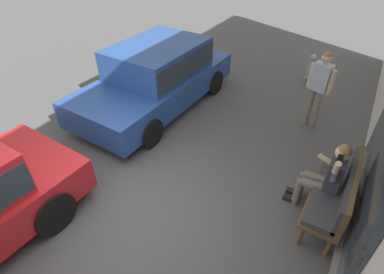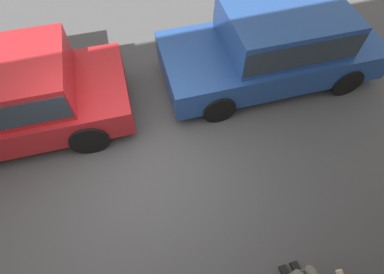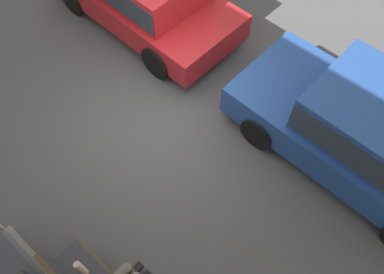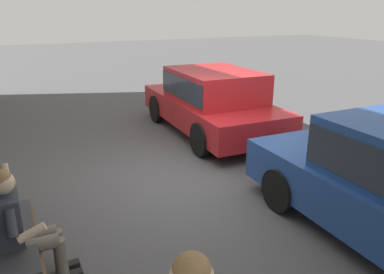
% 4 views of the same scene
% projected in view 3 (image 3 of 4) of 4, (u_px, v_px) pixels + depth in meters
% --- Properties ---
extents(ground_plane, '(60.00, 60.00, 0.00)m').
position_uv_depth(ground_plane, '(163.00, 115.00, 6.96)').
color(ground_plane, '#4C4C4F').
extents(parked_car_near, '(4.39, 2.08, 1.53)m').
position_uv_depth(parked_car_near, '(371.00, 133.00, 5.79)').
color(parked_car_near, '#23478E').
rests_on(parked_car_near, ground_plane).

